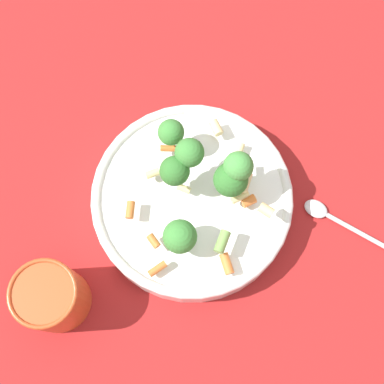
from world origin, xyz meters
TOP-DOWN VIEW (x-y plane):
  - ground_plane at (0.00, 0.00)m, footprint 3.00×3.00m
  - bowl at (0.00, 0.00)m, footprint 0.29×0.29m
  - pasta_salad at (0.00, -0.01)m, footprint 0.22×0.20m
  - cup at (-0.08, 0.22)m, footprint 0.09×0.09m
  - spoon at (-0.09, -0.20)m, footprint 0.14×0.13m

SIDE VIEW (x-z plane):
  - ground_plane at x=0.00m, z-range 0.00..0.00m
  - spoon at x=-0.09m, z-range 0.00..0.01m
  - bowl at x=0.00m, z-range 0.00..0.05m
  - cup at x=-0.08m, z-range 0.00..0.10m
  - pasta_salad at x=0.00m, z-range 0.06..0.15m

